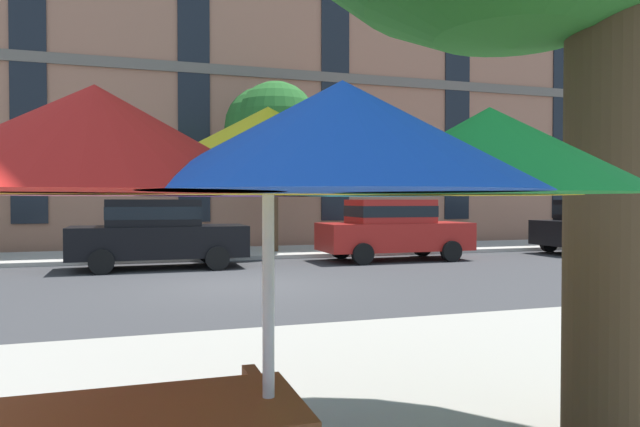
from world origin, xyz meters
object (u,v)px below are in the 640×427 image
Objects in this scene: sedan_red at (393,228)px; sedan_black_midblock at (600,225)px; street_tree_middle at (272,125)px; patio_umbrella at (268,157)px; sedan_black at (157,232)px.

sedan_black_midblock is (7.54, 0.00, 0.00)m from sedan_red.
street_tree_middle is 1.62× the size of patio_umbrella.
patio_umbrella is at bearing -138.11° from sedan_black_midblock.
sedan_black is at bearing -142.42° from street_tree_middle.
street_tree_middle is at bearing 136.30° from sedan_red.
street_tree_middle is at bearing 164.88° from sedan_black_midblock.
sedan_black is at bearing 90.23° from patio_umbrella.
sedan_red is 1.28× the size of patio_umbrella.
patio_umbrella is at bearing -89.77° from sedan_black.
patio_umbrella is (-6.61, -12.70, 1.02)m from sedan_red.
sedan_red is 0.79× the size of street_tree_middle.
street_tree_middle reaches higher than sedan_black.
sedan_black_midblock is 19.05m from patio_umbrella.
sedan_black_midblock is at bearing 0.00° from sedan_black.
sedan_black is 1.00× the size of sedan_red.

